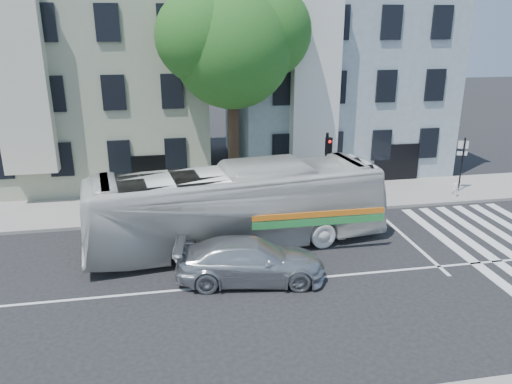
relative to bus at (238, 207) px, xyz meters
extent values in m
plane|color=black|center=(0.58, -3.20, -1.67)|extent=(120.00, 120.00, 0.00)
cube|color=gray|center=(0.58, 4.80, -1.60)|extent=(80.00, 4.00, 0.15)
cube|color=gray|center=(-6.42, 11.80, 3.83)|extent=(12.00, 10.00, 11.00)
cube|color=#83949C|center=(7.58, 11.80, 3.83)|extent=(12.00, 10.00, 11.00)
cylinder|color=#2D2116|center=(0.58, 5.30, 0.93)|extent=(0.56, 0.56, 5.20)
sphere|color=#194B18|center=(0.58, 5.30, 5.83)|extent=(5.60, 5.60, 5.60)
sphere|color=#194B18|center=(2.18, 5.70, 6.53)|extent=(4.40, 4.40, 4.40)
sphere|color=#194B18|center=(-0.82, 5.00, 6.33)|extent=(4.20, 4.20, 4.20)
sphere|color=#194B18|center=(0.88, 6.50, 7.53)|extent=(3.80, 3.80, 3.80)
sphere|color=#194B18|center=(-0.02, 5.90, 4.83)|extent=(3.40, 3.40, 3.40)
imported|color=silver|center=(0.00, 0.00, 0.00)|extent=(4.41, 12.28, 3.35)
imported|color=silver|center=(0.00, -2.90, -0.92)|extent=(2.83, 5.44, 1.51)
cylinder|color=black|center=(4.53, 2.85, 0.27)|extent=(0.13, 0.13, 3.89)
cube|color=black|center=(4.53, 2.60, 1.66)|extent=(0.32, 0.29, 0.79)
sphere|color=red|center=(4.53, 2.47, 1.89)|extent=(0.15, 0.15, 0.15)
cylinder|color=white|center=(4.53, 2.70, 0.73)|extent=(0.39, 0.19, 0.41)
cylinder|color=silver|center=(11.70, 3.51, -1.22)|extent=(0.24, 0.24, 0.60)
sphere|color=silver|center=(11.70, 3.51, -0.89)|extent=(0.22, 0.22, 0.22)
cylinder|color=silver|center=(11.70, 3.51, -1.14)|extent=(0.42, 0.29, 0.14)
cylinder|color=black|center=(12.44, 4.35, -0.09)|extent=(0.08, 0.08, 2.87)
cube|color=white|center=(12.44, 4.45, 0.94)|extent=(0.50, 0.20, 0.40)
cube|color=white|center=(12.44, 4.45, 0.48)|extent=(0.50, 0.20, 0.21)
camera|label=1|loc=(-2.62, -18.36, 6.98)|focal=35.00mm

